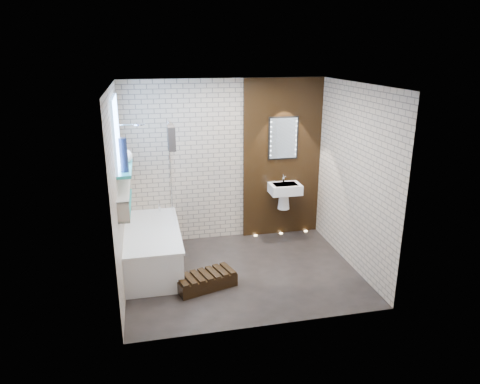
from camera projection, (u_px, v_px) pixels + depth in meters
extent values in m
plane|color=black|center=(242.00, 272.00, 6.28)|extent=(3.20, 3.20, 0.00)
cube|color=#B8A692|center=(225.00, 161.00, 7.09)|extent=(3.20, 0.04, 2.60)
cube|color=#B8A692|center=(269.00, 220.00, 4.67)|extent=(3.20, 0.04, 2.60)
cube|color=#B8A692|center=(118.00, 193.00, 5.56)|extent=(0.04, 2.60, 2.60)
cube|color=#B8A692|center=(354.00, 178.00, 6.21)|extent=(0.04, 2.60, 2.60)
plane|color=white|center=(243.00, 85.00, 5.48)|extent=(3.20, 3.20, 0.00)
cube|color=black|center=(282.00, 159.00, 7.25)|extent=(1.30, 0.06, 2.60)
cube|color=#7FADE0|center=(116.00, 132.00, 5.67)|extent=(0.03, 1.00, 0.90)
cube|color=teal|center=(125.00, 168.00, 5.83)|extent=(0.18, 1.00, 0.04)
cube|color=teal|center=(126.00, 204.00, 5.78)|extent=(0.14, 1.30, 0.03)
cube|color=#B2A899|center=(124.00, 188.00, 5.71)|extent=(0.14, 1.30, 0.03)
cube|color=#B2A899|center=(123.00, 213.00, 5.15)|extent=(0.14, 0.03, 0.26)
cube|color=#B2A899|center=(126.00, 182.00, 6.33)|extent=(0.14, 0.03, 0.26)
cube|color=white|center=(153.00, 249.00, 6.37)|extent=(0.75, 1.70, 0.55)
cube|color=white|center=(151.00, 230.00, 6.28)|extent=(0.79, 1.74, 0.03)
cylinder|color=silver|center=(159.00, 207.00, 6.96)|extent=(0.04, 0.04, 0.12)
cube|color=white|center=(172.00, 172.00, 6.54)|extent=(0.01, 0.78, 1.40)
cube|color=black|center=(171.00, 138.00, 6.09)|extent=(0.10, 0.26, 0.34)
cylinder|color=silver|center=(139.00, 124.00, 6.28)|extent=(0.18, 0.18, 0.02)
cube|color=white|center=(285.00, 189.00, 7.20)|extent=(0.50, 0.36, 0.16)
cone|color=white|center=(284.00, 201.00, 7.31)|extent=(0.20, 0.20, 0.28)
cylinder|color=silver|center=(283.00, 178.00, 7.24)|extent=(0.03, 0.03, 0.14)
cube|color=black|center=(283.00, 138.00, 7.11)|extent=(0.50, 0.02, 0.70)
cube|color=silver|center=(283.00, 138.00, 7.10)|extent=(0.45, 0.01, 0.65)
cube|color=black|center=(206.00, 281.00, 5.86)|extent=(0.85, 0.56, 0.17)
cylinder|color=maroon|center=(124.00, 212.00, 5.29)|extent=(0.05, 0.05, 0.12)
cylinder|color=maroon|center=(126.00, 189.00, 6.12)|extent=(0.05, 0.05, 0.13)
cylinder|color=#131C36|center=(124.00, 155.00, 5.49)|extent=(0.10, 0.10, 0.43)
sphere|color=white|center=(125.00, 156.00, 5.96)|extent=(0.19, 0.19, 0.19)
cylinder|color=#FFD899|center=(256.00, 235.00, 7.50)|extent=(0.06, 0.06, 0.01)
cylinder|color=#FFD899|center=(281.00, 233.00, 7.59)|extent=(0.06, 0.06, 0.01)
cylinder|color=#FFD899|center=(306.00, 231.00, 7.68)|extent=(0.06, 0.06, 0.01)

